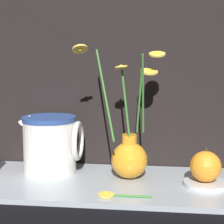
# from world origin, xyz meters

# --- Properties ---
(ground_plane) EXTENTS (6.00, 6.00, 0.00)m
(ground_plane) POSITION_xyz_m (0.00, 0.00, 0.00)
(ground_plane) COLOR black
(shelf) EXTENTS (0.89, 0.29, 0.01)m
(shelf) POSITION_xyz_m (0.00, 0.00, 0.01)
(shelf) COLOR #9EA8B2
(shelf) RESTS_ON ground_plane
(vase_with_flowers) EXTENTS (0.22, 0.13, 0.33)m
(vase_with_flowers) POSITION_xyz_m (0.06, 0.03, 0.07)
(vase_with_flowers) COLOR orange
(vase_with_flowers) RESTS_ON shelf
(ceramic_pitcher) EXTENTS (0.16, 0.14, 0.16)m
(ceramic_pitcher) POSITION_xyz_m (-0.15, 0.06, 0.09)
(ceramic_pitcher) COLOR white
(ceramic_pitcher) RESTS_ON shelf
(saucer_plate) EXTENTS (0.10, 0.10, 0.01)m
(saucer_plate) POSITION_xyz_m (0.24, -0.01, 0.02)
(saucer_plate) COLOR silver
(saucer_plate) RESTS_ON shelf
(orange_fruit) EXTENTS (0.07, 0.07, 0.08)m
(orange_fruit) POSITION_xyz_m (0.24, -0.01, 0.06)
(orange_fruit) COLOR orange
(orange_fruit) RESTS_ON saucer_plate
(loose_daisy) EXTENTS (0.12, 0.04, 0.01)m
(loose_daisy) POSITION_xyz_m (0.03, -0.10, 0.02)
(loose_daisy) COLOR #3D7A33
(loose_daisy) RESTS_ON shelf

